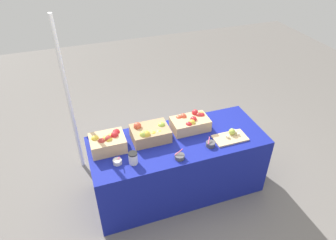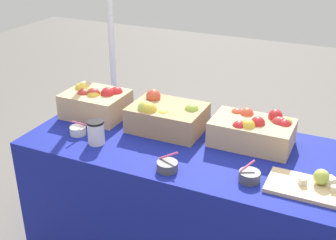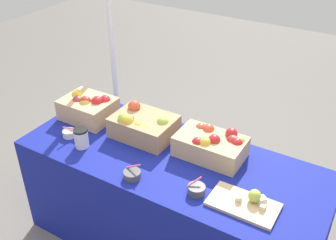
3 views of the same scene
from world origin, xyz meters
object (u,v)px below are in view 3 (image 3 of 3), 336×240
sample_bowl_mid (132,174)px  coffee_cup (81,138)px  apple_crate_right (212,145)px  cutting_board_front (246,203)px  apple_crate_middle (142,125)px  apple_crate_left (88,107)px  sample_bowl_far (69,133)px  tent_pole (112,47)px  sample_bowl_near (196,190)px

sample_bowl_mid → coffee_cup: coffee_cup is taller
apple_crate_right → cutting_board_front: 0.46m
cutting_board_front → apple_crate_middle: bearing=162.3°
apple_crate_middle → coffee_cup: apple_crate_middle is taller
apple_crate_left → coffee_cup: 0.35m
apple_crate_right → sample_bowl_far: apple_crate_right is taller
apple_crate_middle → apple_crate_right: apple_crate_middle is taller
apple_crate_middle → cutting_board_front: (0.82, -0.26, -0.06)m
apple_crate_right → tent_pole: (-1.23, 0.63, 0.16)m
apple_crate_middle → sample_bowl_near: size_ratio=4.12×
sample_bowl_mid → coffee_cup: (-0.45, 0.09, 0.04)m
cutting_board_front → sample_bowl_mid: sample_bowl_mid is taller
cutting_board_front → sample_bowl_mid: (-0.64, -0.12, 0.00)m
apple_crate_right → sample_bowl_far: bearing=-161.8°
apple_crate_left → tent_pole: bearing=113.9°
apple_crate_left → coffee_cup: apple_crate_left is taller
sample_bowl_far → cutting_board_front: bearing=-0.4°
sample_bowl_far → coffee_cup: coffee_cup is taller
apple_crate_middle → sample_bowl_mid: apple_crate_middle is taller
apple_crate_left → sample_bowl_near: 1.06m
apple_crate_middle → coffee_cup: bearing=-131.0°
apple_crate_left → sample_bowl_mid: 0.74m
apple_crate_middle → sample_bowl_far: apple_crate_middle is taller
apple_crate_left → coffee_cup: (0.19, -0.29, -0.02)m
apple_crate_middle → apple_crate_right: 0.48m
tent_pole → apple_crate_right: bearing=-27.1°
sample_bowl_near → coffee_cup: 0.82m
apple_crate_left → tent_pole: size_ratio=0.18×
cutting_board_front → tent_pole: (-1.57, 0.93, 0.22)m
sample_bowl_near → cutting_board_front: bearing=10.7°
sample_bowl_near → apple_crate_middle: bearing=150.8°
sample_bowl_far → coffee_cup: (0.15, -0.04, 0.04)m
sample_bowl_far → apple_crate_left: bearing=99.6°
sample_bowl_mid → tent_pole: bearing=131.6°
cutting_board_front → sample_bowl_far: size_ratio=3.52×
apple_crate_left → sample_bowl_far: bearing=-80.4°
sample_bowl_mid → tent_pole: tent_pole is taller
apple_crate_middle → sample_bowl_far: (-0.41, -0.25, -0.06)m
apple_crate_middle → coffee_cup: 0.39m
sample_bowl_mid → tent_pole: size_ratio=0.05×
apple_crate_left → apple_crate_right: size_ratio=0.85×
apple_crate_right → cutting_board_front: bearing=-41.5°
sample_bowl_near → sample_bowl_mid: bearing=-169.0°
cutting_board_front → sample_bowl_far: bearing=179.6°
apple_crate_right → coffee_cup: 0.81m
apple_crate_left → sample_bowl_near: size_ratio=3.64×
cutting_board_front → coffee_cup: bearing=-178.2°
sample_bowl_near → sample_bowl_mid: sample_bowl_mid is taller
apple_crate_left → cutting_board_front: bearing=-11.4°
apple_crate_right → coffee_cup: size_ratio=3.24×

